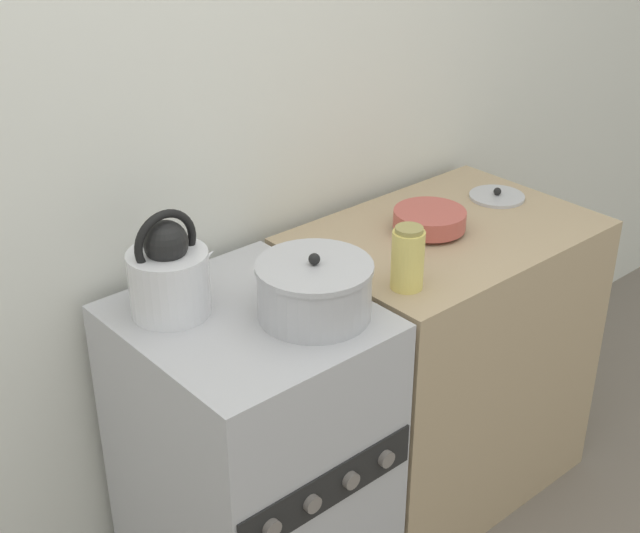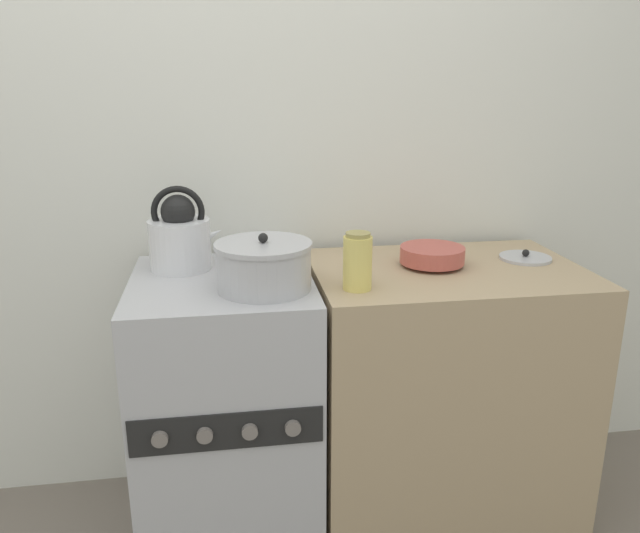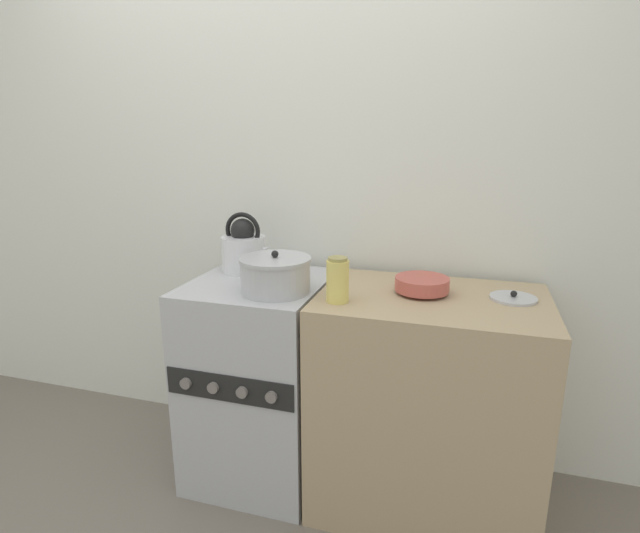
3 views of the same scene
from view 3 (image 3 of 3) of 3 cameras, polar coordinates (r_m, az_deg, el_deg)
The scene contains 9 objects.
ground_plane at distance 2.31m, azimuth -9.65°, elevation -25.77°, with size 12.00×12.00×0.00m, color #70665B.
wall_back at distance 2.38m, azimuth -3.76°, elevation 8.99°, with size 7.00×0.06×2.50m.
stove at distance 2.28m, azimuth -6.76°, elevation -12.56°, with size 0.55×0.62×0.90m.
counter at distance 2.12m, azimuth 12.08°, elevation -14.96°, with size 0.86×0.60×0.90m.
kettle at distance 2.25m, azimuth -8.71°, elevation 2.03°, with size 0.24×0.19×0.27m.
cooking_pot at distance 1.95m, azimuth -5.12°, elevation -0.93°, with size 0.28×0.28×0.17m.
enamel_bowl at distance 1.96m, azimuth 11.57°, elevation -2.00°, with size 0.21×0.21×0.06m.
storage_jar at distance 1.82m, azimuth 2.02°, elevation -1.56°, with size 0.08×0.08×0.17m.
loose_pot_lid at distance 2.00m, azimuth 21.22°, elevation -3.36°, with size 0.17×0.17×0.03m.
Camera 3 is at (0.83, -1.54, 1.50)m, focal length 28.00 mm.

